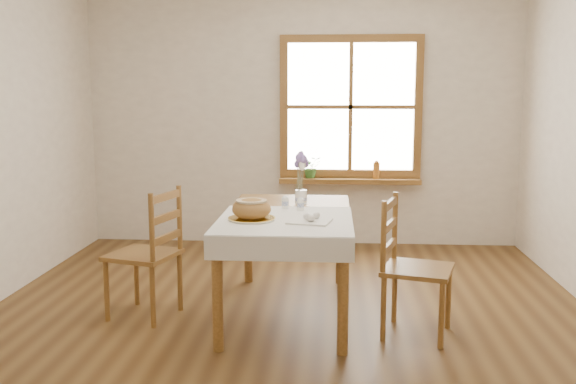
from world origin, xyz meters
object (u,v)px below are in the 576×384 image
at_px(chair_right, 418,267).
at_px(bread_plate, 252,219).
at_px(chair_left, 143,253).
at_px(dining_table, 288,224).
at_px(flower_vase, 301,198).

xyz_separation_m(chair_right, bread_plate, (-1.11, 0.04, 0.30)).
bearing_deg(bread_plate, chair_left, 166.63).
distance_m(dining_table, flower_vase, 0.38).
height_order(chair_left, flower_vase, chair_left).
xyz_separation_m(chair_right, flower_vase, (-0.81, 0.73, 0.34)).
relative_size(bread_plate, flower_vase, 3.03).
bearing_deg(bread_plate, flower_vase, 66.52).
bearing_deg(bread_plate, dining_table, 56.58).
relative_size(chair_left, chair_right, 1.01).
xyz_separation_m(chair_left, bread_plate, (0.81, -0.19, 0.30)).
relative_size(dining_table, chair_left, 1.70).
bearing_deg(dining_table, flower_vase, 77.68).
distance_m(chair_left, bread_plate, 0.89).
height_order(dining_table, bread_plate, bread_plate).
bearing_deg(chair_right, chair_left, 99.60).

